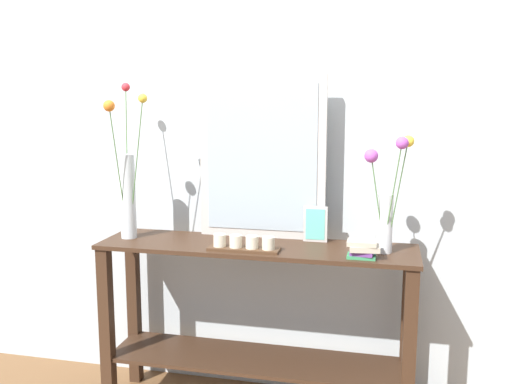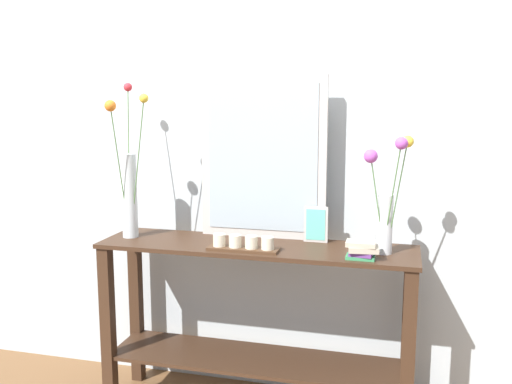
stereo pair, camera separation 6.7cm
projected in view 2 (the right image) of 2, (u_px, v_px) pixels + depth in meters
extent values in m
cube|color=#B2BCC1|center=(272.00, 127.00, 2.79)|extent=(6.40, 0.08, 2.70)
cube|color=#382316|center=(256.00, 247.00, 2.58)|extent=(1.46, 0.37, 0.02)
cube|color=#382316|center=(256.00, 360.00, 2.67)|extent=(1.40, 0.33, 0.02)
cube|color=#382316|center=(108.00, 329.00, 2.68)|extent=(0.06, 0.06, 0.80)
cube|color=#382316|center=(408.00, 363.00, 2.34)|extent=(0.06, 0.06, 0.80)
cube|color=#382316|center=(136.00, 307.00, 2.97)|extent=(0.06, 0.06, 0.80)
cube|color=#382316|center=(408.00, 334.00, 2.62)|extent=(0.06, 0.06, 0.80)
cube|color=#B7B2AD|center=(263.00, 157.00, 2.67)|extent=(0.61, 0.03, 0.78)
cube|color=#9EADB7|center=(262.00, 158.00, 2.66)|extent=(0.53, 0.00, 0.70)
cylinder|color=silver|center=(129.00, 196.00, 2.70)|extent=(0.08, 0.08, 0.40)
cylinder|color=#4C753D|center=(137.00, 168.00, 2.65)|extent=(0.10, 0.02, 0.65)
sphere|color=yellow|center=(144.00, 98.00, 2.57)|extent=(0.04, 0.04, 0.04)
cylinder|color=#4C753D|center=(129.00, 160.00, 2.72)|extent=(0.04, 0.11, 0.70)
sphere|color=red|center=(128.00, 87.00, 2.72)|extent=(0.04, 0.04, 0.04)
cylinder|color=#4C753D|center=(120.00, 172.00, 2.63)|extent=(0.01, 0.12, 0.61)
sphere|color=orange|center=(110.00, 106.00, 2.53)|extent=(0.05, 0.05, 0.05)
cylinder|color=silver|center=(385.00, 224.00, 2.42)|extent=(0.07, 0.07, 0.26)
cylinder|color=#4C753D|center=(397.00, 197.00, 2.35)|extent=(0.07, 0.09, 0.47)
sphere|color=yellow|center=(408.00, 142.00, 2.26)|extent=(0.05, 0.05, 0.05)
cylinder|color=#4C753D|center=(392.00, 198.00, 2.34)|extent=(0.06, 0.10, 0.47)
sphere|color=#B24CB7|center=(402.00, 143.00, 2.25)|extent=(0.05, 0.05, 0.05)
cylinder|color=#4C753D|center=(377.00, 204.00, 2.38)|extent=(0.07, 0.05, 0.41)
sphere|color=#B24CB7|center=(371.00, 156.00, 2.33)|extent=(0.06, 0.06, 0.06)
cube|color=#472D1C|center=(243.00, 249.00, 2.49)|extent=(0.32, 0.09, 0.01)
cylinder|color=beige|center=(219.00, 240.00, 2.51)|extent=(0.06, 0.06, 0.05)
cylinder|color=beige|center=(235.00, 241.00, 2.49)|extent=(0.06, 0.06, 0.05)
cylinder|color=beige|center=(251.00, 242.00, 2.47)|extent=(0.06, 0.06, 0.05)
cylinder|color=beige|center=(268.00, 243.00, 2.45)|extent=(0.06, 0.06, 0.05)
cube|color=#B7B2AD|center=(316.00, 224.00, 2.62)|extent=(0.11, 0.01, 0.17)
cube|color=#5FBEAF|center=(316.00, 225.00, 2.61)|extent=(0.09, 0.00, 0.14)
cube|color=#388E56|center=(360.00, 257.00, 2.35)|extent=(0.12, 0.08, 0.01)
cube|color=#663884|center=(361.00, 253.00, 2.35)|extent=(0.10, 0.08, 0.02)
cube|color=#B2A893|center=(363.00, 249.00, 2.34)|extent=(0.13, 0.10, 0.02)
cube|color=#B2A893|center=(361.00, 244.00, 2.34)|extent=(0.12, 0.08, 0.02)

